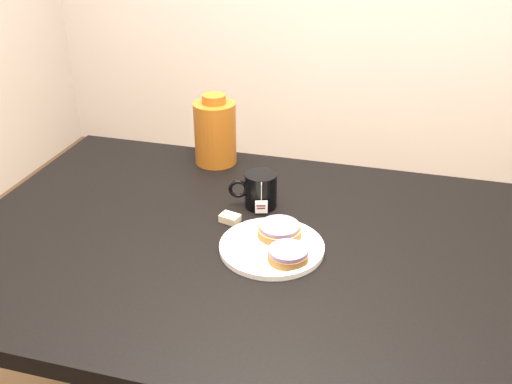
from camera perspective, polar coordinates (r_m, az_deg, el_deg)
table at (r=1.33m, az=0.84°, el=-8.01°), size 1.40×0.90×0.75m
plate at (r=1.25m, az=1.59°, el=-5.44°), size 0.23×0.23×0.02m
bagel_back at (r=1.28m, az=2.35°, el=-3.82°), size 0.13×0.13×0.03m
bagel_front at (r=1.20m, az=3.21°, el=-6.26°), size 0.10×0.10×0.03m
mug at (r=1.40m, az=0.40°, el=0.20°), size 0.13×0.10×0.09m
teabag_pouch at (r=1.35m, az=-2.63°, el=-2.64°), size 0.05×0.04×0.02m
bagel_package at (r=1.62m, az=-4.11°, el=6.02°), size 0.14×0.14×0.20m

